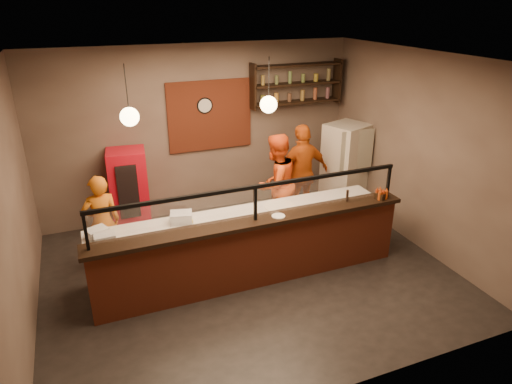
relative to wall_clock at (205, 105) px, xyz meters
name	(u,v)px	position (x,y,z in m)	size (l,w,h in m)	color
floor	(248,273)	(-0.10, -2.46, -2.10)	(6.00, 6.00, 0.00)	black
ceiling	(247,60)	(-0.10, -2.46, 1.10)	(6.00, 6.00, 0.00)	#382F2B
wall_back	(200,132)	(-0.10, 0.04, -0.50)	(6.00, 6.00, 0.00)	#756256
wall_left	(11,211)	(-3.10, -2.46, -0.50)	(5.00, 5.00, 0.00)	#756256
wall_right	(418,152)	(2.90, -2.46, -0.50)	(5.00, 5.00, 0.00)	#756256
wall_front	(342,266)	(-0.10, -4.96, -0.50)	(6.00, 6.00, 0.00)	#756256
brick_patch	(210,116)	(0.10, 0.01, -0.20)	(1.60, 0.04, 1.30)	maroon
service_counter	(255,254)	(-0.10, -2.76, -1.60)	(4.60, 0.25, 1.00)	maroon
counter_ledge	(255,222)	(-0.10, -2.76, -1.07)	(4.70, 0.37, 0.06)	black
worktop_cabinet	(243,243)	(-0.10, -2.26, -1.68)	(4.60, 0.75, 0.85)	gray
worktop	(243,217)	(-0.10, -2.26, -1.23)	(4.60, 0.75, 0.05)	silver
sneeze_guard	(255,199)	(-0.10, -2.76, -0.73)	(4.50, 0.05, 0.52)	white
wall_shelving	(296,84)	(1.80, -0.14, 0.30)	(1.84, 0.28, 0.85)	black
wall_clock	(205,105)	(0.00, 0.00, 0.00)	(0.30, 0.30, 0.04)	black
pendant_left	(130,117)	(-1.60, -2.26, 0.45)	(0.24, 0.24, 0.77)	black
pendant_right	(269,104)	(0.30, -2.26, 0.45)	(0.24, 0.24, 0.77)	black
cook_left	(102,222)	(-2.09, -1.43, -1.34)	(0.56, 0.37, 1.53)	orange
cook_mid	(276,184)	(0.86, -1.32, -1.20)	(0.88, 0.68, 1.81)	#EC5016
cook_right	(302,173)	(1.51, -1.07, -1.17)	(1.09, 0.45, 1.85)	#C65212
fridge	(345,168)	(2.50, -0.97, -1.23)	(0.72, 0.68, 1.74)	beige
red_cooler	(130,191)	(-1.53, -0.31, -1.34)	(0.65, 0.59, 1.51)	red
pizza_dough	(280,206)	(0.55, -2.17, -1.19)	(0.50, 0.50, 0.01)	beige
prep_tub_a	(97,233)	(-2.19, -2.16, -1.13)	(0.27, 0.22, 0.14)	white
prep_tub_b	(181,217)	(-1.02, -2.14, -1.12)	(0.31, 0.25, 0.16)	silver
prep_tub_c	(105,239)	(-2.11, -2.36, -1.13)	(0.27, 0.22, 0.14)	silver
rolling_pin	(182,222)	(-1.02, -2.20, -1.17)	(0.05, 0.05, 0.32)	yellow
condiment_caddy	(381,196)	(1.98, -2.81, -0.99)	(0.18, 0.14, 0.10)	black
pepper_mill	(347,196)	(1.43, -2.69, -0.95)	(0.04, 0.04, 0.18)	black
small_plate	(278,216)	(0.24, -2.79, -1.03)	(0.19, 0.19, 0.01)	silver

